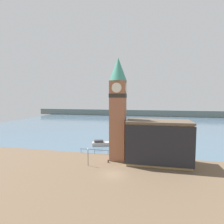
% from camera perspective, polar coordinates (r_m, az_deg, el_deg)
% --- Properties ---
extents(ground_plane, '(160.00, 160.00, 0.00)m').
position_cam_1_polar(ground_plane, '(35.89, 0.38, -19.62)').
color(ground_plane, brown).
extents(water, '(160.00, 120.00, 0.00)m').
position_cam_1_polar(water, '(104.86, 8.20, -3.52)').
color(water, slate).
rests_on(water, ground_plane).
extents(far_shoreline, '(180.00, 3.00, 5.00)m').
position_cam_1_polar(far_shoreline, '(144.28, 9.24, -0.32)').
color(far_shoreline, slate).
rests_on(far_shoreline, water).
extents(pier_railing, '(8.07, 0.08, 1.09)m').
position_cam_1_polar(pier_railing, '(47.58, -5.77, -12.28)').
color(pier_railing, '#232328').
rests_on(pier_railing, ground_plane).
extents(clock_tower, '(4.10, 4.10, 24.10)m').
position_cam_1_polar(clock_tower, '(41.20, 1.97, 1.92)').
color(clock_tower, '#935B42').
rests_on(clock_tower, ground_plane).
extents(pier_building, '(14.10, 7.11, 9.71)m').
position_cam_1_polar(pier_building, '(41.14, 14.81, -9.41)').
color(pier_building, tan).
rests_on(pier_building, ground_plane).
extents(boat_near, '(6.68, 3.93, 1.76)m').
position_cam_1_polar(boat_near, '(55.13, -3.34, -10.17)').
color(boat_near, '#B7B2A8').
rests_on(boat_near, water).
extents(mooring_bollard_near, '(0.30, 0.30, 0.70)m').
position_cam_1_polar(mooring_bollard_near, '(41.35, -1.26, -15.70)').
color(mooring_bollard_near, '#2D2D33').
rests_on(mooring_bollard_near, ground_plane).
extents(lamp_post, '(0.32, 0.32, 3.84)m').
position_cam_1_polar(lamp_post, '(39.30, -7.85, -13.27)').
color(lamp_post, black).
rests_on(lamp_post, ground_plane).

